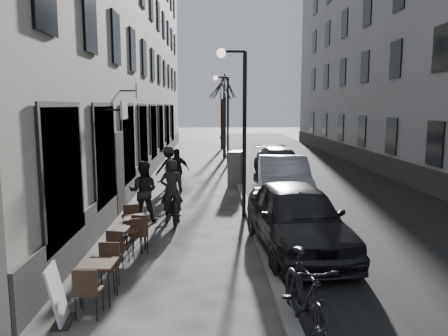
{
  "coord_description": "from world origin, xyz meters",
  "views": [
    {
      "loc": [
        -1.05,
        -7.16,
        3.44
      ],
      "look_at": [
        -0.68,
        4.15,
        1.8
      ],
      "focal_mm": 35.0,
      "sensor_mm": 36.0,
      "label": 1
    }
  ],
  "objects": [
    {
      "name": "ground",
      "position": [
        0.0,
        0.0,
        0.0
      ],
      "size": [
        120.0,
        120.0,
        0.0
      ],
      "primitive_type": "plane",
      "color": "#33312F",
      "rests_on": "ground"
    },
    {
      "name": "cyclist_rider",
      "position": [
        -2.18,
        5.48,
        0.94
      ],
      "size": [
        0.75,
        0.56,
        1.87
      ],
      "primitive_type": "imported",
      "rotation": [
        0.0,
        0.0,
        3.32
      ],
      "color": "black",
      "rests_on": "ground"
    },
    {
      "name": "tree_near",
      "position": [
        -0.1,
        21.0,
        4.66
      ],
      "size": [
        2.4,
        2.4,
        5.7
      ],
      "color": "black",
      "rests_on": "ground"
    },
    {
      "name": "pedestrian_near",
      "position": [
        -3.03,
        5.61,
        0.9
      ],
      "size": [
        0.92,
        0.74,
        1.81
      ],
      "primitive_type": "imported",
      "rotation": [
        0.0,
        0.0,
        3.08
      ],
      "color": "black",
      "rests_on": "ground"
    },
    {
      "name": "kerb",
      "position": [
        0.2,
        16.0,
        0.06
      ],
      "size": [
        0.25,
        60.0,
        0.12
      ],
      "primitive_type": "cube",
      "color": "slate",
      "rests_on": "ground"
    },
    {
      "name": "car_far",
      "position": [
        2.3,
        13.44,
        0.7
      ],
      "size": [
        2.28,
        4.92,
        1.39
      ],
      "primitive_type": "imported",
      "rotation": [
        0.0,
        0.0,
        0.07
      ],
      "color": "#303139",
      "rests_on": "ground"
    },
    {
      "name": "utility_cabinet",
      "position": [
        0.1,
        11.42,
        0.74
      ],
      "size": [
        0.82,
        1.11,
        1.48
      ],
      "primitive_type": "cube",
      "rotation": [
        0.0,
        0.0,
        -0.32
      ],
      "color": "slate",
      "rests_on": "ground"
    },
    {
      "name": "sign_board",
      "position": [
        -3.46,
        -0.56,
        0.39
      ],
      "size": [
        0.36,
        0.57,
        0.95
      ],
      "rotation": [
        0.0,
        0.0,
        0.07
      ],
      "color": "black",
      "rests_on": "ground"
    },
    {
      "name": "pedestrian_far",
      "position": [
        -2.38,
        10.12,
        0.86
      ],
      "size": [
        1.04,
        0.51,
        1.72
      ],
      "primitive_type": "imported",
      "rotation": [
        0.0,
        0.0,
        0.09
      ],
      "color": "black",
      "rests_on": "ground"
    },
    {
      "name": "tree_far",
      "position": [
        -0.1,
        27.0,
        4.66
      ],
      "size": [
        2.4,
        2.4,
        5.7
      ],
      "color": "black",
      "rests_on": "ground"
    },
    {
      "name": "bistro_set_c",
      "position": [
        -2.88,
        3.26,
        0.45
      ],
      "size": [
        0.83,
        1.53,
        0.87
      ],
      "rotation": [
        0.0,
        0.0,
        0.3
      ],
      "color": "black",
      "rests_on": "ground"
    },
    {
      "name": "streetlamp_far",
      "position": [
        -0.17,
        18.0,
        3.16
      ],
      "size": [
        0.9,
        0.28,
        5.09
      ],
      "color": "black",
      "rests_on": "ground"
    },
    {
      "name": "car_near",
      "position": [
        1.0,
        2.81,
        0.81
      ],
      "size": [
        2.23,
        4.87,
        1.62
      ],
      "primitive_type": "imported",
      "rotation": [
        0.0,
        0.0,
        0.07
      ],
      "color": "black",
      "rests_on": "ground"
    },
    {
      "name": "building_left",
      "position": [
        -6.0,
        16.5,
        8.0
      ],
      "size": [
        4.0,
        35.0,
        16.0
      ],
      "primitive_type": "cube",
      "color": "#A49C89",
      "rests_on": "ground"
    },
    {
      "name": "bicycle",
      "position": [
        -2.18,
        5.48,
        0.57
      ],
      "size": [
        1.13,
        2.28,
        1.14
      ],
      "primitive_type": "imported",
      "rotation": [
        0.0,
        0.0,
        3.32
      ],
      "color": "black",
      "rests_on": "ground"
    },
    {
      "name": "car_mid",
      "position": [
        1.58,
        8.11,
        0.8
      ],
      "size": [
        2.08,
        4.98,
        1.6
      ],
      "primitive_type": "imported",
      "rotation": [
        0.0,
        0.0,
        -0.08
      ],
      "color": "gray",
      "rests_on": "ground"
    },
    {
      "name": "moped",
      "position": [
        0.35,
        -1.12,
        0.64
      ],
      "size": [
        0.79,
        2.16,
        1.27
      ],
      "primitive_type": "imported",
      "rotation": [
        0.0,
        0.0,
        0.09
      ],
      "color": "black",
      "rests_on": "ground"
    },
    {
      "name": "building_right",
      "position": [
        9.5,
        16.5,
        8.0
      ],
      "size": [
        4.0,
        35.0,
        16.0
      ],
      "primitive_type": "cube",
      "color": "gray",
      "rests_on": "ground"
    },
    {
      "name": "road",
      "position": [
        3.85,
        16.0,
        0.0
      ],
      "size": [
        7.3,
        60.0,
        0.0
      ],
      "primitive_type": "cube",
      "color": "black",
      "rests_on": "ground"
    },
    {
      "name": "streetlamp_near",
      "position": [
        -0.17,
        6.0,
        3.16
      ],
      "size": [
        0.9,
        0.28,
        5.09
      ],
      "color": "black",
      "rests_on": "ground"
    },
    {
      "name": "bistro_set_a",
      "position": [
        -3.01,
        0.18,
        0.44
      ],
      "size": [
        0.62,
        1.46,
        0.86
      ],
      "rotation": [
        0.0,
        0.0,
        -0.05
      ],
      "color": "black",
      "rests_on": "ground"
    },
    {
      "name": "bistro_set_b",
      "position": [
        -2.91,
        2.43,
        0.42
      ],
      "size": [
        0.68,
        1.43,
        0.82
      ],
      "rotation": [
        0.0,
        0.0,
        -0.22
      ],
      "color": "black",
      "rests_on": "ground"
    },
    {
      "name": "pedestrian_mid",
      "position": [
        -2.75,
        10.89,
        0.87
      ],
      "size": [
        1.3,
        1.09,
        1.74
      ],
      "primitive_type": "imported",
      "rotation": [
        0.0,
        0.0,
        3.62
      ],
      "color": "#272422",
      "rests_on": "ground"
    }
  ]
}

